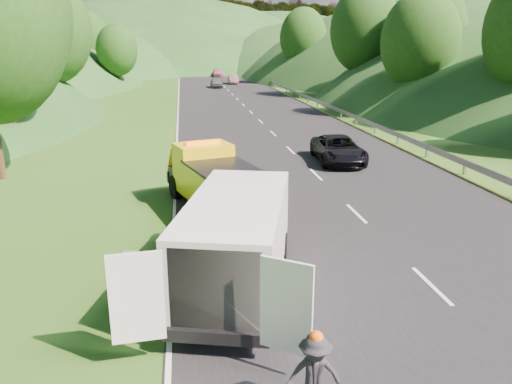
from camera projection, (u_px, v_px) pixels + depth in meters
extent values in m
plane|color=#38661E|center=(305.00, 262.00, 14.84)|extent=(320.00, 320.00, 0.00)
cube|color=black|center=(244.00, 105.00, 53.20)|extent=(14.00, 200.00, 0.02)
cube|color=gray|center=(287.00, 93.00, 66.07)|extent=(0.06, 140.00, 1.52)
cylinder|color=black|center=(176.00, 187.00, 20.86)|extent=(0.62, 1.06, 1.00)
cylinder|color=black|center=(218.00, 182.00, 21.63)|extent=(0.62, 1.06, 1.00)
cylinder|color=black|center=(208.00, 215.00, 17.39)|extent=(0.62, 1.06, 1.00)
cylinder|color=black|center=(257.00, 208.00, 18.16)|extent=(0.62, 1.06, 1.00)
cube|color=yellow|center=(203.00, 167.00, 20.24)|extent=(2.52, 2.15, 1.90)
cube|color=yellow|center=(224.00, 186.00, 18.36)|extent=(3.08, 3.88, 1.30)
cube|color=black|center=(224.00, 168.00, 18.16)|extent=(3.08, 3.88, 0.10)
cube|color=black|center=(195.00, 173.00, 21.44)|extent=(2.26, 1.72, 0.70)
cube|color=black|center=(191.00, 175.00, 22.02)|extent=(2.07, 0.80, 0.50)
cube|color=yellow|center=(192.00, 157.00, 21.56)|extent=(2.14, 1.33, 1.09)
cube|color=orange|center=(203.00, 143.00, 19.96)|extent=(1.41, 0.64, 0.16)
cube|color=black|center=(198.00, 155.00, 20.75)|extent=(1.84, 0.62, 0.90)
cylinder|color=black|center=(214.00, 244.00, 15.00)|extent=(0.55, 0.95, 0.89)
cylinder|color=black|center=(281.00, 247.00, 14.78)|extent=(0.55, 0.95, 0.89)
cylinder|color=black|center=(182.00, 308.00, 11.39)|extent=(0.55, 0.95, 0.89)
cylinder|color=black|center=(269.00, 313.00, 11.17)|extent=(0.55, 0.95, 0.89)
cube|color=white|center=(237.00, 238.00, 12.68)|extent=(3.69, 6.19, 2.06)
cube|color=white|center=(252.00, 215.00, 15.72)|extent=(2.41, 1.54, 1.11)
cube|color=black|center=(251.00, 190.00, 15.26)|extent=(2.09, 0.89, 0.93)
cube|color=black|center=(215.00, 290.00, 9.97)|extent=(1.86, 0.59, 1.78)
cube|color=white|center=(137.00, 298.00, 9.65)|extent=(1.06, 0.16, 1.89)
cube|color=white|center=(286.00, 307.00, 9.34)|extent=(0.91, 0.66, 1.89)
cube|color=black|center=(215.00, 337.00, 10.15)|extent=(2.20, 0.73, 0.28)
imported|color=silver|center=(190.00, 259.00, 15.07)|extent=(0.70, 0.76, 1.68)
imported|color=tan|center=(232.00, 288.00, 13.25)|extent=(0.68, 0.62, 1.12)
cube|color=#67604D|center=(131.00, 262.00, 14.04)|extent=(0.45, 0.32, 0.65)
imported|color=black|center=(338.00, 162.00, 27.41)|extent=(2.70, 5.25, 1.42)
imported|color=#47484C|center=(217.00, 88.00, 74.41)|extent=(1.70, 4.23, 1.44)
imported|color=brown|center=(233.00, 84.00, 81.71)|extent=(1.50, 4.31, 1.42)
imported|color=#A8546E|center=(218.00, 77.00, 99.75)|extent=(2.07, 5.10, 1.48)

